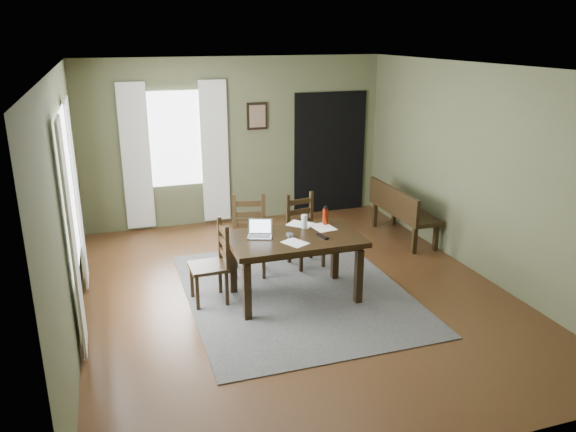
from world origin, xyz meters
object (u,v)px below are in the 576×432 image
object	(u,v)px
chair_back_left	(249,237)
water_bottle	(325,216)
bench	(400,208)
chair_end	(213,264)
dining_table	(295,244)
chair_back_right	(304,231)
laptop	(260,232)

from	to	relation	value
chair_back_left	water_bottle	size ratio (longest dim) A/B	4.41
bench	chair_end	bearing A→B (deg)	111.05
dining_table	chair_back_right	world-z (taller)	chair_back_right
chair_back_right	water_bottle	world-z (taller)	water_bottle
laptop	dining_table	bearing A→B (deg)	-1.27
dining_table	water_bottle	bearing A→B (deg)	30.78
laptop	water_bottle	xyz separation A→B (m)	(0.88, 0.15, 0.06)
chair_back_right	water_bottle	bearing A→B (deg)	-95.55
dining_table	water_bottle	size ratio (longest dim) A/B	6.65
chair_back_left	bench	world-z (taller)	chair_back_left
chair_back_left	chair_back_right	distance (m)	0.78
chair_back_right	laptop	world-z (taller)	chair_back_right
dining_table	chair_back_right	bearing A→B (deg)	64.08
dining_table	water_bottle	xyz separation A→B (m)	(0.50, 0.29, 0.20)
chair_back_right	bench	size ratio (longest dim) A/B	0.66
dining_table	chair_back_right	distance (m)	1.07
bench	laptop	size ratio (longest dim) A/B	4.24
bench	water_bottle	size ratio (longest dim) A/B	6.27
chair_back_left	water_bottle	world-z (taller)	chair_back_left
dining_table	chair_end	world-z (taller)	chair_end
chair_back_right	bench	distance (m)	1.81
dining_table	laptop	size ratio (longest dim) A/B	4.50
bench	water_bottle	distance (m)	2.08
chair_back_left	bench	size ratio (longest dim) A/B	0.70
chair_back_left	bench	xyz separation A→B (m)	(2.52, 0.53, -0.01)
dining_table	chair_end	xyz separation A→B (m)	(-0.94, 0.21, -0.21)
dining_table	bench	xyz separation A→B (m)	(2.20, 1.42, -0.20)
chair_back_left	chair_end	bearing A→B (deg)	-117.34
chair_back_right	bench	bearing A→B (deg)	6.70
chair_end	laptop	size ratio (longest dim) A/B	2.82
dining_table	chair_back_right	xyz separation A→B (m)	(0.46, 0.94, -0.21)
bench	laptop	world-z (taller)	laptop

